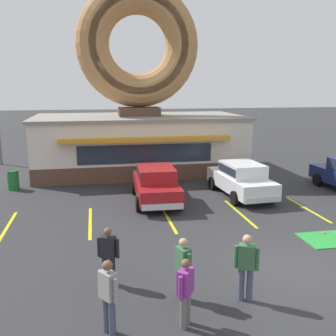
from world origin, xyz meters
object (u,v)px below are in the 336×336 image
object	(u,v)px
car_white	(241,178)
pedestrian_leather_jacket_man	(108,294)
trash_bin	(13,180)
pedestrian_beanie_man	(246,264)
pedestrian_blue_sweater_man	(183,267)
pedestrian_clipboard_woman	(186,290)
car_red	(156,183)
pedestrian_hooded_kid	(108,253)

from	to	relation	value
car_white	pedestrian_leather_jacket_man	bearing A→B (deg)	-124.54
car_white	trash_bin	xyz separation A→B (m)	(-10.76, 3.22, -0.37)
car_white	pedestrian_beanie_man	bearing A→B (deg)	-110.35
pedestrian_blue_sweater_man	pedestrian_beanie_man	xyz separation A→B (m)	(1.47, -0.29, 0.06)
pedestrian_clipboard_woman	pedestrian_beanie_man	distance (m)	1.82
car_red	pedestrian_blue_sweater_man	distance (m)	8.36
pedestrian_hooded_kid	pedestrian_leather_jacket_man	world-z (taller)	pedestrian_leather_jacket_man
trash_bin	pedestrian_clipboard_woman	bearing A→B (deg)	-65.36
car_red	pedestrian_hooded_kid	world-z (taller)	car_red
car_white	pedestrian_blue_sweater_man	bearing A→B (deg)	-119.10
pedestrian_blue_sweater_man	trash_bin	bearing A→B (deg)	117.23
car_red	pedestrian_hooded_kid	distance (m)	7.58
pedestrian_beanie_man	trash_bin	size ratio (longest dim) A/B	1.72
pedestrian_blue_sweater_man	trash_bin	size ratio (longest dim) A/B	1.63
pedestrian_blue_sweater_man	pedestrian_beanie_man	distance (m)	1.50
car_red	trash_bin	size ratio (longest dim) A/B	4.73
pedestrian_blue_sweater_man	pedestrian_leather_jacket_man	size ratio (longest dim) A/B	0.97
pedestrian_hooded_kid	trash_bin	xyz separation A→B (m)	(-4.31, 10.58, -0.35)
pedestrian_hooded_kid	pedestrian_leather_jacket_man	distance (m)	2.13
car_red	pedestrian_leather_jacket_man	bearing A→B (deg)	-104.77
pedestrian_beanie_man	trash_bin	distance (m)	14.16
car_red	trash_bin	bearing A→B (deg)	153.12
pedestrian_leather_jacket_man	pedestrian_beanie_man	bearing A→B (deg)	12.21
pedestrian_blue_sweater_man	trash_bin	xyz separation A→B (m)	(-6.03, 11.72, -0.37)
pedestrian_leather_jacket_man	pedestrian_beanie_man	distance (m)	3.35
pedestrian_blue_sweater_man	pedestrian_leather_jacket_man	xyz separation A→B (m)	(-1.80, -0.99, 0.03)
car_red	car_white	xyz separation A→B (m)	(4.07, 0.17, 0.00)
car_white	pedestrian_hooded_kid	bearing A→B (deg)	-131.24
car_white	pedestrian_hooded_kid	world-z (taller)	car_white
pedestrian_hooded_kid	pedestrian_beanie_man	distance (m)	3.50
car_red	pedestrian_beanie_man	bearing A→B (deg)	-84.58
pedestrian_hooded_kid	car_white	bearing A→B (deg)	48.76
car_red	car_white	bearing A→B (deg)	2.33
pedestrian_clipboard_woman	car_white	bearing A→B (deg)	62.71
trash_bin	car_red	bearing A→B (deg)	-26.88
pedestrian_beanie_man	car_white	bearing A→B (deg)	69.65
pedestrian_hooded_kid	pedestrian_blue_sweater_man	bearing A→B (deg)	-33.43
pedestrian_hooded_kid	pedestrian_clipboard_woman	xyz separation A→B (m)	(1.54, -2.16, -0.00)
pedestrian_hooded_kid	pedestrian_leather_jacket_man	bearing A→B (deg)	-92.16
car_red	pedestrian_hooded_kid	bearing A→B (deg)	-108.29
pedestrian_clipboard_woman	trash_bin	xyz separation A→B (m)	(-5.85, 12.75, -0.35)
pedestrian_blue_sweater_man	pedestrian_clipboard_woman	bearing A→B (deg)	-100.11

